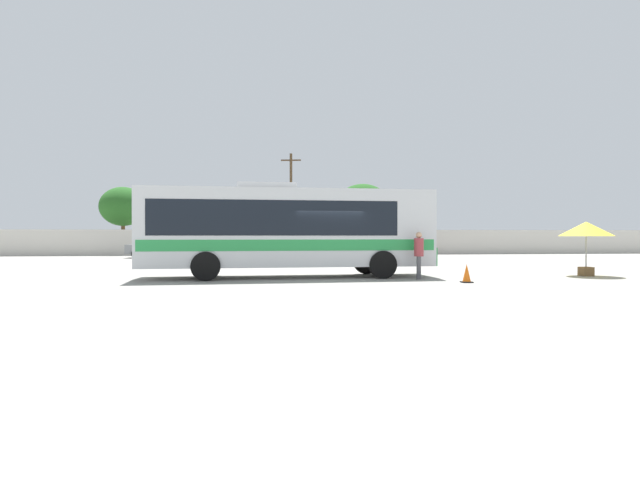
{
  "coord_description": "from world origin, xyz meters",
  "views": [
    {
      "loc": [
        -2.75,
        -20.4,
        1.6
      ],
      "look_at": [
        -0.2,
        0.6,
        1.43
      ],
      "focal_mm": 30.14,
      "sensor_mm": 36.0,
      "label": 1
    }
  ],
  "objects_px": {
    "roadside_tree_midright": "(363,208)",
    "parked_car_second_grey": "(239,247)",
    "attendant_by_bus_door": "(419,253)",
    "parked_car_rightmost_maroon": "(402,246)",
    "roadside_tree_left": "(123,207)",
    "traffic_cone_on_apron": "(467,274)",
    "coach_bus_silver_green": "(284,227)",
    "vendor_umbrella_near_gate_yellow": "(586,230)",
    "roadside_tree_midleft": "(252,200)",
    "parked_car_third_silver": "(327,246)",
    "parked_car_leftmost_grey": "(156,247)",
    "utility_pole_near": "(291,201)"
  },
  "relations": [
    {
      "from": "parked_car_second_grey",
      "to": "roadside_tree_left",
      "type": "bearing_deg",
      "value": 144.67
    },
    {
      "from": "parked_car_second_grey",
      "to": "parked_car_rightmost_maroon",
      "type": "relative_size",
      "value": 0.9
    },
    {
      "from": "parked_car_second_grey",
      "to": "parked_car_third_silver",
      "type": "height_order",
      "value": "parked_car_third_silver"
    },
    {
      "from": "coach_bus_silver_green",
      "to": "roadside_tree_left",
      "type": "bearing_deg",
      "value": 114.77
    },
    {
      "from": "attendant_by_bus_door",
      "to": "parked_car_rightmost_maroon",
      "type": "bearing_deg",
      "value": 76.08
    },
    {
      "from": "vendor_umbrella_near_gate_yellow",
      "to": "utility_pole_near",
      "type": "relative_size",
      "value": 0.24
    },
    {
      "from": "parked_car_second_grey",
      "to": "roadside_tree_left",
      "type": "distance_m",
      "value": 12.54
    },
    {
      "from": "parked_car_leftmost_grey",
      "to": "roadside_tree_left",
      "type": "relative_size",
      "value": 0.73
    },
    {
      "from": "parked_car_leftmost_grey",
      "to": "roadside_tree_midleft",
      "type": "bearing_deg",
      "value": 52.61
    },
    {
      "from": "parked_car_leftmost_grey",
      "to": "parked_car_third_silver",
      "type": "xyz_separation_m",
      "value": [
        12.43,
        -0.18,
        0.02
      ]
    },
    {
      "from": "attendant_by_bus_door",
      "to": "traffic_cone_on_apron",
      "type": "xyz_separation_m",
      "value": [
        1.18,
        -1.59,
        -0.67
      ]
    },
    {
      "from": "roadside_tree_left",
      "to": "traffic_cone_on_apron",
      "type": "bearing_deg",
      "value": -58.33
    },
    {
      "from": "roadside_tree_left",
      "to": "traffic_cone_on_apron",
      "type": "distance_m",
      "value": 34.9
    },
    {
      "from": "roadside_tree_left",
      "to": "roadside_tree_midright",
      "type": "distance_m",
      "value": 21.41
    },
    {
      "from": "parked_car_second_grey",
      "to": "parked_car_third_silver",
      "type": "distance_m",
      "value": 6.52
    },
    {
      "from": "attendant_by_bus_door",
      "to": "roadside_tree_midleft",
      "type": "xyz_separation_m",
      "value": [
        -6.2,
        29.78,
        3.86
      ]
    },
    {
      "from": "parked_car_second_grey",
      "to": "utility_pole_near",
      "type": "bearing_deg",
      "value": 61.97
    },
    {
      "from": "parked_car_leftmost_grey",
      "to": "roadside_tree_midright",
      "type": "xyz_separation_m",
      "value": [
        17.25,
        10.13,
        3.41
      ]
    },
    {
      "from": "coach_bus_silver_green",
      "to": "roadside_tree_midleft",
      "type": "height_order",
      "value": "roadside_tree_midleft"
    },
    {
      "from": "roadside_tree_midleft",
      "to": "traffic_cone_on_apron",
      "type": "xyz_separation_m",
      "value": [
        7.38,
        -31.37,
        -4.53
      ]
    },
    {
      "from": "coach_bus_silver_green",
      "to": "traffic_cone_on_apron",
      "type": "distance_m",
      "value": 6.97
    },
    {
      "from": "coach_bus_silver_green",
      "to": "parked_car_leftmost_grey",
      "type": "height_order",
      "value": "coach_bus_silver_green"
    },
    {
      "from": "roadside_tree_midleft",
      "to": "attendant_by_bus_door",
      "type": "bearing_deg",
      "value": -78.24
    },
    {
      "from": "parked_car_third_silver",
      "to": "parked_car_rightmost_maroon",
      "type": "relative_size",
      "value": 0.98
    },
    {
      "from": "utility_pole_near",
      "to": "roadside_tree_left",
      "type": "bearing_deg",
      "value": -174.77
    },
    {
      "from": "vendor_umbrella_near_gate_yellow",
      "to": "roadside_tree_left",
      "type": "relative_size",
      "value": 0.38
    },
    {
      "from": "parked_car_leftmost_grey",
      "to": "roadside_tree_left",
      "type": "height_order",
      "value": "roadside_tree_left"
    },
    {
      "from": "roadside_tree_left",
      "to": "attendant_by_bus_door",
      "type": "bearing_deg",
      "value": -58.63
    },
    {
      "from": "parked_car_rightmost_maroon",
      "to": "roadside_tree_left",
      "type": "bearing_deg",
      "value": 162.85
    },
    {
      "from": "vendor_umbrella_near_gate_yellow",
      "to": "parked_car_second_grey",
      "type": "bearing_deg",
      "value": 125.14
    },
    {
      "from": "parked_car_rightmost_maroon",
      "to": "roadside_tree_midleft",
      "type": "bearing_deg",
      "value": 142.69
    },
    {
      "from": "parked_car_rightmost_maroon",
      "to": "utility_pole_near",
      "type": "relative_size",
      "value": 0.51
    },
    {
      "from": "coach_bus_silver_green",
      "to": "roadside_tree_left",
      "type": "relative_size",
      "value": 1.96
    },
    {
      "from": "vendor_umbrella_near_gate_yellow",
      "to": "parked_car_third_silver",
      "type": "distance_m",
      "value": 21.33
    },
    {
      "from": "parked_car_third_silver",
      "to": "roadside_tree_midright",
      "type": "xyz_separation_m",
      "value": [
        4.82,
        10.31,
        3.39
      ]
    },
    {
      "from": "utility_pole_near",
      "to": "parked_car_rightmost_maroon",
      "type": "bearing_deg",
      "value": -45.77
    },
    {
      "from": "parked_car_rightmost_maroon",
      "to": "traffic_cone_on_apron",
      "type": "xyz_separation_m",
      "value": [
        -4.04,
        -22.66,
        -0.5
      ]
    },
    {
      "from": "parked_car_second_grey",
      "to": "traffic_cone_on_apron",
      "type": "height_order",
      "value": "parked_car_second_grey"
    },
    {
      "from": "parked_car_second_grey",
      "to": "roadside_tree_midright",
      "type": "bearing_deg",
      "value": 41.32
    },
    {
      "from": "coach_bus_silver_green",
      "to": "roadside_tree_midright",
      "type": "relative_size",
      "value": 1.72
    },
    {
      "from": "parked_car_leftmost_grey",
      "to": "utility_pole_near",
      "type": "distance_m",
      "value": 13.93
    },
    {
      "from": "roadside_tree_midright",
      "to": "traffic_cone_on_apron",
      "type": "height_order",
      "value": "roadside_tree_midright"
    },
    {
      "from": "parked_car_third_silver",
      "to": "traffic_cone_on_apron",
      "type": "distance_m",
      "value": 22.27
    },
    {
      "from": "roadside_tree_midright",
      "to": "parked_car_second_grey",
      "type": "bearing_deg",
      "value": -138.68
    },
    {
      "from": "vendor_umbrella_near_gate_yellow",
      "to": "utility_pole_near",
      "type": "bearing_deg",
      "value": 108.96
    },
    {
      "from": "vendor_umbrella_near_gate_yellow",
      "to": "parked_car_leftmost_grey",
      "type": "relative_size",
      "value": 0.52
    },
    {
      "from": "parked_car_rightmost_maroon",
      "to": "roadside_tree_left",
      "type": "distance_m",
      "value": 23.52
    },
    {
      "from": "parked_car_rightmost_maroon",
      "to": "roadside_tree_left",
      "type": "relative_size",
      "value": 0.81
    },
    {
      "from": "roadside_tree_midleft",
      "to": "parked_car_leftmost_grey",
      "type": "bearing_deg",
      "value": -127.39
    },
    {
      "from": "roadside_tree_left",
      "to": "parked_car_second_grey",
      "type": "bearing_deg",
      "value": -35.33
    }
  ]
}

